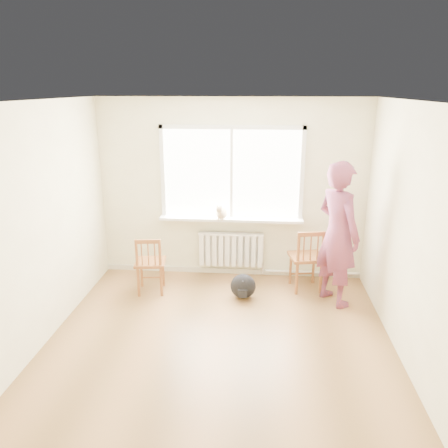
% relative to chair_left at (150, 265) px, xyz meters
% --- Properties ---
extents(floor, '(4.50, 4.50, 0.00)m').
position_rel_chair_left_xyz_m(floor, '(1.10, -1.46, -0.43)').
color(floor, '#986A3E').
rests_on(floor, ground).
extents(ceiling, '(4.50, 4.50, 0.00)m').
position_rel_chair_left_xyz_m(ceiling, '(1.10, -1.46, 2.27)').
color(ceiling, white).
rests_on(ceiling, back_wall).
extents(back_wall, '(4.00, 0.01, 2.70)m').
position_rel_chair_left_xyz_m(back_wall, '(1.10, 0.79, 0.92)').
color(back_wall, '#F2ECC1').
rests_on(back_wall, ground).
extents(window, '(2.12, 0.05, 1.42)m').
position_rel_chair_left_xyz_m(window, '(1.10, 0.76, 1.23)').
color(window, white).
rests_on(window, back_wall).
extents(windowsill, '(2.15, 0.22, 0.04)m').
position_rel_chair_left_xyz_m(windowsill, '(1.10, 0.68, 0.50)').
color(windowsill, white).
rests_on(windowsill, back_wall).
extents(radiator, '(1.00, 0.12, 0.55)m').
position_rel_chair_left_xyz_m(radiator, '(1.10, 0.70, 0.01)').
color(radiator, white).
rests_on(radiator, back_wall).
extents(heating_pipe, '(1.40, 0.04, 0.04)m').
position_rel_chair_left_xyz_m(heating_pipe, '(2.35, 0.73, -0.35)').
color(heating_pipe, silver).
rests_on(heating_pipe, back_wall).
extents(baseboard, '(4.00, 0.03, 0.08)m').
position_rel_chair_left_xyz_m(baseboard, '(1.10, 0.77, -0.39)').
color(baseboard, beige).
rests_on(baseboard, ground).
extents(chair_left, '(0.47, 0.45, 0.85)m').
position_rel_chair_left_xyz_m(chair_left, '(0.00, 0.00, 0.00)').
color(chair_left, '#96512B').
rests_on(chair_left, floor).
extents(chair_right, '(0.54, 0.52, 0.93)m').
position_rel_chair_left_xyz_m(chair_right, '(2.22, 0.28, 0.04)').
color(chair_right, '#96512B').
rests_on(chair_right, floor).
extents(person, '(0.78, 0.85, 1.95)m').
position_rel_chair_left_xyz_m(person, '(2.56, -0.04, 0.55)').
color(person, '#B03A53').
rests_on(person, floor).
extents(cat, '(0.21, 0.37, 0.25)m').
position_rel_chair_left_xyz_m(cat, '(0.96, 0.59, 0.62)').
color(cat, beige).
rests_on(cat, windowsill).
extents(backpack, '(0.39, 0.31, 0.35)m').
position_rel_chair_left_xyz_m(backpack, '(1.32, -0.05, -0.25)').
color(backpack, black).
rests_on(backpack, floor).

